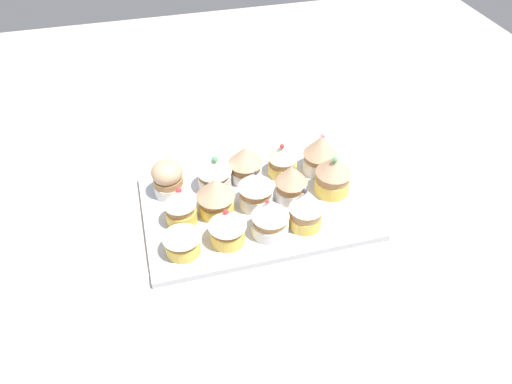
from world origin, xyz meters
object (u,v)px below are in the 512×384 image
cupcake_4 (168,178)px  baking_tray (256,207)px  cupcake_0 (320,153)px  cupcake_8 (216,195)px  cupcake_6 (292,183)px  cupcake_5 (334,175)px  cupcake_1 (283,159)px  cupcake_3 (214,172)px  cupcake_7 (254,187)px  cupcake_12 (227,226)px  cupcake_11 (270,217)px  cupcake_9 (180,206)px  cupcake_13 (182,237)px  cupcake_10 (306,208)px  napkin (90,271)px  cupcake_2 (245,163)px

cupcake_4 → baking_tray: bearing=153.8°
cupcake_0 → cupcake_8: cupcake_0 is taller
cupcake_6 → cupcake_5: bearing=178.9°
baking_tray → cupcake_8: 8.35cm
cupcake_1 → cupcake_4: 21.32cm
cupcake_1 → cupcake_3: 13.11cm
cupcake_7 → cupcake_12: 9.77cm
cupcake_7 → cupcake_12: size_ratio=1.12×
cupcake_4 → cupcake_11: bearing=136.7°
cupcake_9 → cupcake_13: 6.75cm
cupcake_4 → cupcake_12: bearing=118.6°
cupcake_4 → cupcake_7: cupcake_7 is taller
cupcake_5 → cupcake_9: bearing=0.7°
cupcake_10 → cupcake_11: size_ratio=1.08×
baking_tray → cupcake_4: size_ratio=5.73×
cupcake_0 → napkin: cupcake_0 is taller
cupcake_8 → cupcake_6: bearing=179.0°
cupcake_0 → cupcake_4: cupcake_0 is taller
cupcake_12 → cupcake_13: (7.38, 0.37, -0.20)cm
baking_tray → cupcake_2: cupcake_2 is taller
cupcake_2 → cupcake_0: bearing=175.3°
baking_tray → cupcake_7: 4.46cm
cupcake_2 → cupcake_3: (5.92, 0.98, -0.14)cm
cupcake_4 → cupcake_3: bearing=176.2°
cupcake_13 → cupcake_10: bearing=-178.4°
cupcake_1 → cupcake_10: bearing=88.7°
cupcake_5 → cupcake_7: bearing=-3.0°
cupcake_3 → cupcake_9: (7.15, 7.24, -0.03)cm
cupcake_2 → cupcake_6: size_ratio=0.92×
cupcake_6 → cupcake_13: 21.57cm
cupcake_0 → cupcake_12: 24.59cm
cupcake_2 → napkin: (28.67, 14.60, -4.63)cm
cupcake_0 → cupcake_6: cupcake_0 is taller
cupcake_2 → cupcake_12: 15.92cm
cupcake_4 → napkin: (14.51, 14.16, -4.31)cm
cupcake_10 → cupcake_13: bearing=1.6°
cupcake_5 → cupcake_4: bearing=-14.6°
cupcake_5 → cupcake_9: cupcake_5 is taller
cupcake_0 → cupcake_13: cupcake_0 is taller
cupcake_5 → cupcake_13: size_ratio=1.34×
cupcake_5 → napkin: 43.75cm
cupcake_0 → cupcake_9: size_ratio=1.11×
cupcake_8 → cupcake_2: bearing=-132.8°
cupcake_11 → cupcake_13: size_ratio=1.20×
napkin → cupcake_9: bearing=-157.8°
baking_tray → cupcake_3: (6.05, -6.48, 4.19)cm
cupcake_2 → cupcake_3: size_ratio=0.98×
cupcake_0 → napkin: size_ratio=0.51×
cupcake_7 → cupcake_11: bearing=96.5°
cupcake_5 → cupcake_9: (27.34, 0.35, -0.52)cm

